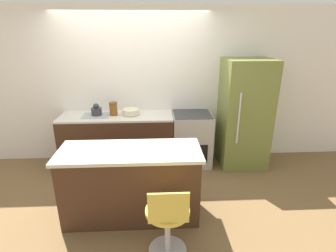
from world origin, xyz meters
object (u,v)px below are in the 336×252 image
at_px(kettle, 96,110).
at_px(oven_range, 191,139).
at_px(refrigerator, 244,114).
at_px(stool_chair, 168,223).
at_px(mixing_bowl, 131,112).

bearing_deg(kettle, oven_range, -0.96).
height_order(oven_range, refrigerator, refrigerator).
relative_size(stool_chair, kettle, 4.44).
distance_m(refrigerator, stool_chair, 2.43).
bearing_deg(stool_chair, oven_range, 75.71).
bearing_deg(refrigerator, oven_range, 177.12).
height_order(kettle, mixing_bowl, kettle).
bearing_deg(kettle, mixing_bowl, 0.00).
xyz_separation_m(oven_range, refrigerator, (0.86, -0.04, 0.45)).
relative_size(refrigerator, mixing_bowl, 6.61).
xyz_separation_m(refrigerator, kettle, (-2.43, 0.07, 0.08)).
bearing_deg(mixing_bowl, kettle, -180.00).
distance_m(refrigerator, kettle, 2.43).
distance_m(oven_range, refrigerator, 0.97).
xyz_separation_m(oven_range, kettle, (-1.57, 0.03, 0.53)).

